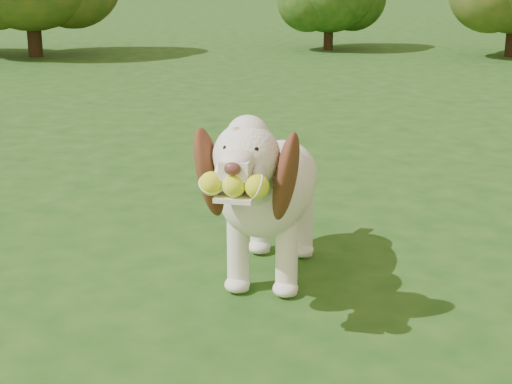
{
  "coord_description": "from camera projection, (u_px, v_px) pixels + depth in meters",
  "views": [
    {
      "loc": [
        -0.23,
        -3.12,
        1.32
      ],
      "look_at": [
        -0.01,
        -0.31,
        0.46
      ],
      "focal_mm": 55.0,
      "sensor_mm": 36.0,
      "label": 1
    }
  ],
  "objects": [
    {
      "name": "dog",
      "position": [
        268.0,
        185.0,
        3.18
      ],
      "size": [
        0.62,
        1.18,
        0.78
      ],
      "rotation": [
        0.0,
        0.0,
        -0.29
      ],
      "color": "white",
      "rests_on": "ground"
    },
    {
      "name": "ground",
      "position": [
        254.0,
        272.0,
        3.37
      ],
      "size": [
        80.0,
        80.0,
        0.0
      ],
      "primitive_type": "plane",
      "color": "#184112",
      "rests_on": "ground"
    }
  ]
}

